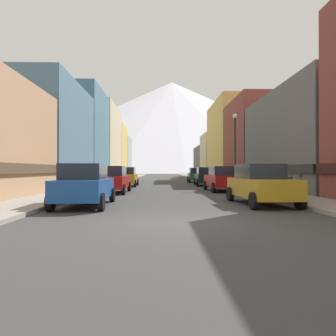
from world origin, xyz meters
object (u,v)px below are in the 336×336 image
parking_meter_near (301,181)px  potted_plant_0 (242,180)px  car_right_2 (206,176)px  car_right_0 (260,184)px  car_left_0 (85,185)px  car_left_1 (113,179)px  car_left_2 (126,177)px  pedestrian_0 (107,176)px  streetlamp_right (235,139)px  car_right_1 (222,179)px  trash_bin_right (287,186)px  car_right_3 (196,175)px

parking_meter_near → potted_plant_0: (1.25, 14.24, -0.47)m
car_right_2 → car_right_0: bearing=-90.0°
car_left_0 → car_left_1: bearing=90.0°
car_left_0 → car_left_2: 15.30m
parking_meter_near → pedestrian_0: 22.06m
car_left_1 → streetlamp_right: (9.15, 3.87, 3.09)m
car_left_1 → car_right_2: (7.60, 9.18, 0.00)m
car_left_2 → potted_plant_0: 10.81m
car_right_1 → trash_bin_right: 5.70m
streetlamp_right → car_right_3: bearing=96.8°
car_right_2 → parking_meter_near: bearing=-82.9°
car_right_0 → car_left_2: bearing=117.1°
car_left_1 → parking_meter_near: size_ratio=3.32×
car_left_2 → car_right_0: bearing=-62.9°
streetlamp_right → potted_plant_0: bearing=66.9°
car_left_1 → car_right_1: size_ratio=0.99×
potted_plant_0 → pedestrian_0: 13.92m
car_right_3 → car_right_2: bearing=-90.0°
parking_meter_near → potted_plant_0: 14.31m
car_left_1 → car_right_0: size_ratio=0.99×
car_left_0 → car_right_0: bearing=3.3°
car_right_0 → streetlamp_right: size_ratio=0.76×
car_left_2 → car_right_0: same height
car_left_2 → car_right_3: bearing=49.2°
car_right_2 → potted_plant_0: 3.53m
car_right_3 → trash_bin_right: bearing=-82.9°
car_left_0 → potted_plant_0: car_left_0 is taller
trash_bin_right → car_left_1: bearing=160.3°
car_left_2 → potted_plant_0: (10.80, -0.31, -0.35)m
trash_bin_right → potted_plant_0: 11.39m
car_left_0 → car_right_0: size_ratio=1.00×
car_left_0 → car_right_2: same height
car_right_2 → pedestrian_0: size_ratio=2.77×
parking_meter_near → car_left_1: bearing=145.7°
car_right_1 → car_right_3: 15.39m
parking_meter_near → streetlamp_right: (-0.40, 10.38, 2.97)m
car_left_2 → car_right_0: (7.60, -14.86, 0.00)m
car_right_1 → streetlamp_right: size_ratio=0.76×
car_right_3 → car_left_1: bearing=-114.3°
car_right_1 → car_right_2: bearing=90.0°
car_right_3 → pedestrian_0: bearing=-154.2°
car_right_2 → trash_bin_right: car_right_2 is taller
potted_plant_0 → car_left_2: bearing=178.4°
car_left_0 → trash_bin_right: size_ratio=4.55×
pedestrian_0 → car_right_2: bearing=-15.7°
car_right_1 → parking_meter_near: size_ratio=3.34×
car_left_0 → car_left_1: 7.25m
pedestrian_0 → car_left_0: bearing=-82.7°
car_right_2 → trash_bin_right: 13.06m
car_right_0 → car_left_1: bearing=138.1°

